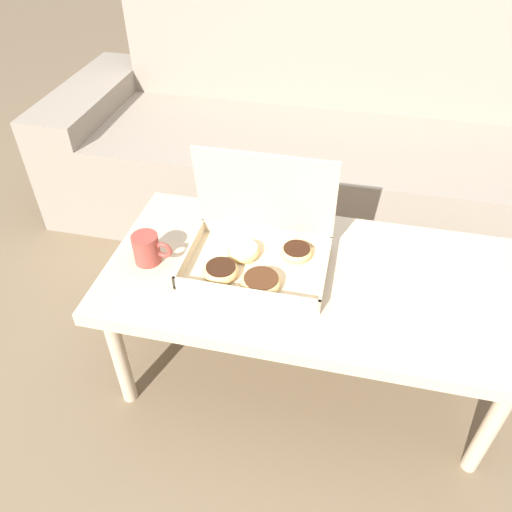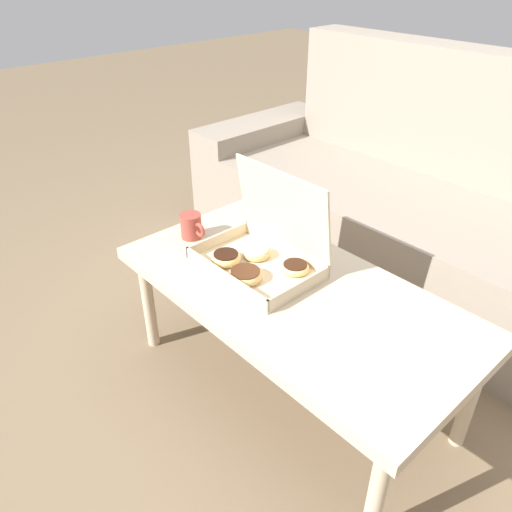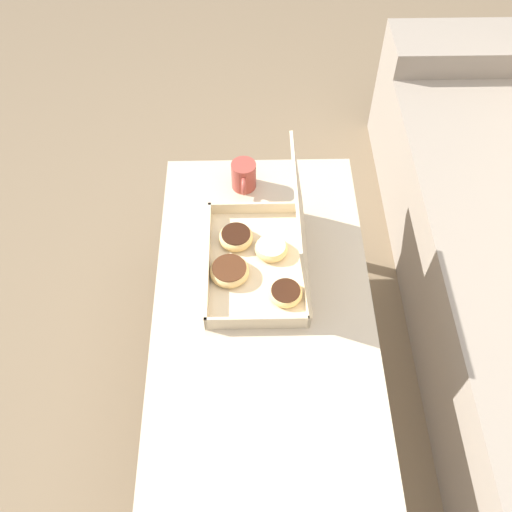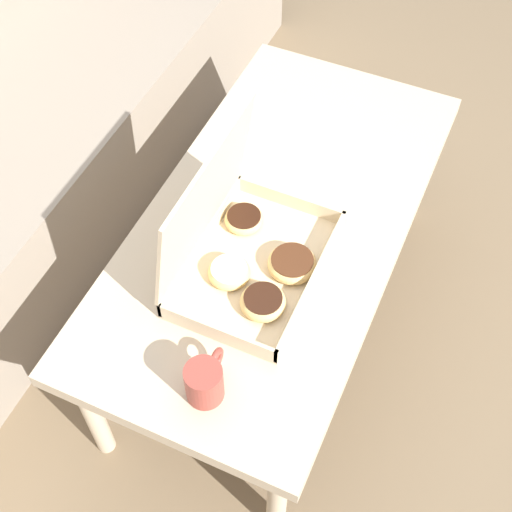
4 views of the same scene
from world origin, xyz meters
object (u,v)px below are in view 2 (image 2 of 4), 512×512
at_px(coffee_table, 293,298).
at_px(coffee_mug, 192,226).
at_px(couch, 449,221).
at_px(pastry_box, 260,252).

xyz_separation_m(coffee_table, coffee_mug, (-0.46, -0.05, 0.09)).
distance_m(couch, coffee_table, 0.97).
distance_m(coffee_table, coffee_mug, 0.47).
bearing_deg(pastry_box, coffee_mug, -170.44).
height_order(couch, coffee_mug, couch).
relative_size(couch, coffee_mug, 21.63).
distance_m(couch, coffee_mug, 1.12).
bearing_deg(couch, coffee_table, -90.00).
relative_size(coffee_table, pastry_box, 2.92).
xyz_separation_m(coffee_table, pastry_box, (-0.15, 0.00, 0.10)).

